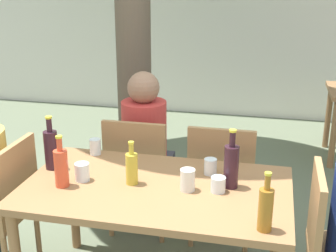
{
  "coord_description": "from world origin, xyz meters",
  "views": [
    {
      "loc": [
        0.59,
        -2.26,
        1.87
      ],
      "look_at": [
        0.0,
        0.3,
        0.97
      ],
      "focal_mm": 50.0,
      "sensor_mm": 36.0,
      "label": 1
    }
  ],
  "objects": [
    {
      "name": "oil_cruet_1",
      "position": [
        -0.14,
        -0.0,
        0.82
      ],
      "size": [
        0.07,
        0.07,
        0.25
      ],
      "color": "gold",
      "rests_on": "dining_table_front"
    },
    {
      "name": "cafe_building_wall",
      "position": [
        0.0,
        3.75,
        1.4
      ],
      "size": [
        10.0,
        0.08,
        2.8
      ],
      "color": "silver",
      "rests_on": "ground_plane"
    },
    {
      "name": "drinking_glass_3",
      "position": [
        0.34,
        0.01,
        0.77
      ],
      "size": [
        0.08,
        0.08,
        0.08
      ],
      "color": "white",
      "rests_on": "dining_table_front"
    },
    {
      "name": "patio_chair_1",
      "position": [
        0.97,
        0.0,
        0.5
      ],
      "size": [
        0.44,
        0.44,
        0.89
      ],
      "rotation": [
        0.0,
        0.0,
        1.57
      ],
      "color": "#A87A4C",
      "rests_on": "ground_plane"
    },
    {
      "name": "wine_bottle_0",
      "position": [
        -0.66,
        0.09,
        0.85
      ],
      "size": [
        0.08,
        0.08,
        0.33
      ],
      "color": "#331923",
      "rests_on": "dining_table_front"
    },
    {
      "name": "drinking_glass_1",
      "position": [
        0.27,
        0.22,
        0.77
      ],
      "size": [
        0.07,
        0.07,
        0.09
      ],
      "color": "white",
      "rests_on": "dining_table_front"
    },
    {
      "name": "wine_bottle_3",
      "position": [
        0.4,
        0.08,
        0.85
      ],
      "size": [
        0.08,
        0.08,
        0.33
      ],
      "color": "#331923",
      "rests_on": "dining_table_front"
    },
    {
      "name": "drinking_glass_4",
      "position": [
        0.18,
        -0.01,
        0.79
      ],
      "size": [
        0.08,
        0.08,
        0.12
      ],
      "color": "silver",
      "rests_on": "dining_table_front"
    },
    {
      "name": "patio_chair_0",
      "position": [
        -0.97,
        0.0,
        0.5
      ],
      "size": [
        0.44,
        0.44,
        0.89
      ],
      "rotation": [
        0.0,
        0.0,
        -1.57
      ],
      "color": "#A87A4C",
      "rests_on": "ground_plane"
    },
    {
      "name": "patio_chair_3",
      "position": [
        0.3,
        0.66,
        0.5
      ],
      "size": [
        0.44,
        0.44,
        0.89
      ],
      "rotation": [
        0.0,
        0.0,
        3.14
      ],
      "color": "#A87A4C",
      "rests_on": "ground_plane"
    },
    {
      "name": "drinking_glass_2",
      "position": [
        -0.42,
        -0.02,
        0.78
      ],
      "size": [
        0.08,
        0.08,
        0.1
      ],
      "color": "white",
      "rests_on": "dining_table_front"
    },
    {
      "name": "soda_bottle_2",
      "position": [
        -0.5,
        -0.12,
        0.84
      ],
      "size": [
        0.08,
        0.08,
        0.29
      ],
      "color": "#DB4C2D",
      "rests_on": "dining_table_front"
    },
    {
      "name": "amber_bottle_4",
      "position": [
        0.6,
        -0.33,
        0.84
      ],
      "size": [
        0.07,
        0.07,
        0.29
      ],
      "color": "#9E661E",
      "rests_on": "dining_table_front"
    },
    {
      "name": "drinking_glass_0",
      "position": [
        -0.5,
        0.36,
        0.78
      ],
      "size": [
        0.07,
        0.07,
        0.1
      ],
      "color": "white",
      "rests_on": "dining_table_front"
    },
    {
      "name": "person_seated_2",
      "position": [
        -0.3,
        0.9,
        0.53
      ],
      "size": [
        0.32,
        0.56,
        1.18
      ],
      "rotation": [
        0.0,
        0.0,
        3.14
      ],
      "color": "#383842",
      "rests_on": "ground_plane"
    },
    {
      "name": "patio_chair_2",
      "position": [
        -0.3,
        0.66,
        0.5
      ],
      "size": [
        0.44,
        0.44,
        0.89
      ],
      "rotation": [
        0.0,
        0.0,
        3.14
      ],
      "color": "#A87A4C",
      "rests_on": "ground_plane"
    },
    {
      "name": "dining_table_front",
      "position": [
        0.0,
        0.0,
        0.65
      ],
      "size": [
        1.48,
        0.86,
        0.72
      ],
      "color": "#996B42",
      "rests_on": "ground_plane"
    }
  ]
}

